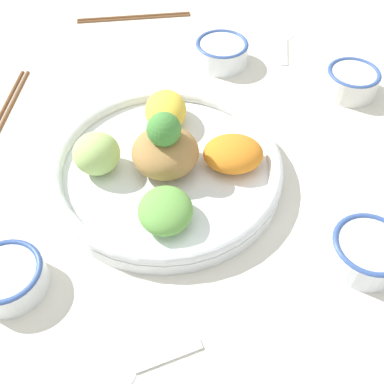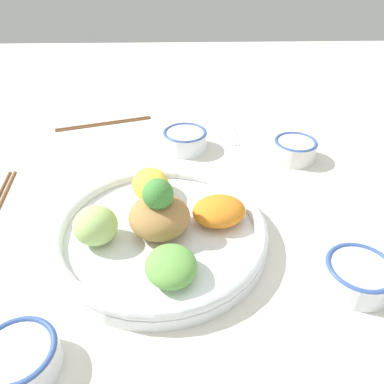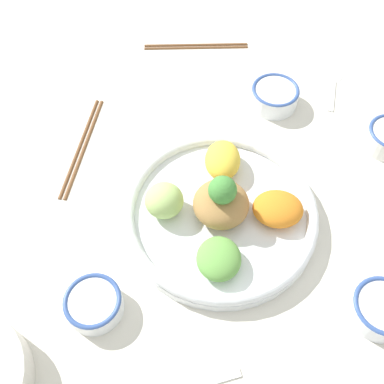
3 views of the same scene
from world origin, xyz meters
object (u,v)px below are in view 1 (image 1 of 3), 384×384
Objects in this scene: chopsticks_pair_near at (2,115)px; salad_platter at (166,163)px; rice_bowl_plain at (222,52)px; sauce_bowl_red at (8,277)px; serving_spoon_main at (139,366)px; rice_bowl_blue at (368,250)px; serving_spoon_extra at (284,39)px; sauce_bowl_dark at (352,81)px; chopsticks_pair_far at (134,16)px.

salad_platter is at bearing -111.88° from chopsticks_pair_near.
chopsticks_pair_near is at bearing -105.79° from salad_platter.
chopsticks_pair_near is (0.21, -0.34, -0.02)m from rice_bowl_plain.
sauce_bowl_red is 0.36× the size of chopsticks_pair_near.
rice_bowl_blue is at bearing 5.18° from serving_spoon_main.
serving_spoon_extra is at bearing 153.21° from sauce_bowl_red.
serving_spoon_main is at bearing 5.56° from salad_platter.
serving_spoon_main is at bearing -54.26° from rice_bowl_blue.
sauce_bowl_red reaches higher than chopsticks_pair_near.
salad_platter is at bearing -110.05° from rice_bowl_blue.
sauce_bowl_dark is 0.59m from chopsticks_pair_near.
rice_bowl_plain is at bearing -63.82° from chopsticks_pair_near.
salad_platter is at bearing -8.20° from rice_bowl_plain.
sauce_bowl_red is 0.64m from chopsticks_pair_far.
salad_platter is 3.04× the size of serving_spoon_main.
serving_spoon_extra is at bearing -141.84° from sauce_bowl_dark.
serving_spoon_extra is (-0.50, -0.12, -0.02)m from rice_bowl_blue.
rice_bowl_plain reaches higher than rice_bowl_blue.
chopsticks_pair_far is at bearing -112.77° from sauce_bowl_dark.
sauce_bowl_dark is at bearing 36.04° from serving_spoon_extra.
sauce_bowl_red is at bearing -28.91° from serving_spoon_extra.
sauce_bowl_red is at bearing -105.84° from chopsticks_pair_far.
serving_spoon_extra is (-0.10, 0.11, -0.02)m from rice_bowl_plain.
serving_spoon_main is at bearing -1.57° from rice_bowl_plain.
chopsticks_pair_far is at bearing -140.61° from rice_bowl_blue.
serving_spoon_main is at bearing -144.36° from chopsticks_pair_near.
rice_bowl_blue reaches higher than chopsticks_pair_far.
chopsticks_pair_near is at bearing -74.08° from sauce_bowl_dark.
salad_platter is 0.28m from serving_spoon_main.
rice_bowl_blue is at bearing 104.42° from sauce_bowl_red.
sauce_bowl_red is at bearing 127.73° from serving_spoon_main.
chopsticks_pair_near is at bearing -107.86° from rice_bowl_blue.
sauce_bowl_red is 0.95× the size of rice_bowl_blue.
salad_platter reaches higher than chopsticks_pair_near.
chopsticks_pair_far is at bearing -98.08° from serving_spoon_extra.
sauce_bowl_red is 0.44m from rice_bowl_blue.
rice_bowl_plain is 0.15m from serving_spoon_extra.
rice_bowl_blue is at bearing 69.95° from salad_platter.
rice_bowl_plain is 0.71× the size of serving_spoon_extra.
rice_bowl_plain is 0.88× the size of serving_spoon_main.
sauce_bowl_dark is (-0.45, 0.42, 0.00)m from sauce_bowl_red.
chopsticks_pair_near is at bearing -57.60° from serving_spoon_extra.
chopsticks_pair_near is 1.06× the size of chopsticks_pair_far.
sauce_bowl_dark reaches higher than serving_spoon_extra.
rice_bowl_blue is at bearing 0.05° from sauce_bowl_dark.
salad_platter is at bearing 65.00° from serving_spoon_main.
sauce_bowl_dark reaches higher than sauce_bowl_red.
sauce_bowl_dark is 0.36× the size of chopsticks_pair_near.
serving_spoon_main is 0.69m from serving_spoon_extra.
sauce_bowl_dark is 0.93× the size of rice_bowl_plain.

